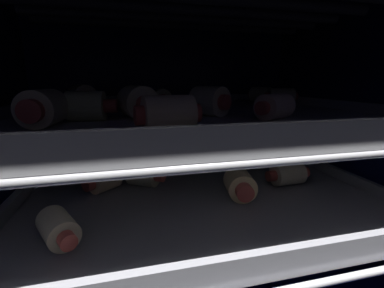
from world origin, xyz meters
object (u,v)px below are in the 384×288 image
(oven_rack_lower, at_px, (192,192))
(pig_in_blanket_lower_1, at_px, (144,174))
(pig_in_blanket_upper_1, at_px, (43,108))
(pig_in_blanket_upper_10, at_px, (162,98))
(pig_in_blanket_lower_2, at_px, (104,179))
(pig_in_blanket_lower_6, at_px, (178,150))
(baking_tray_lower, at_px, (192,185))
(pig_in_blanket_upper_6, at_px, (281,96))
(pig_in_blanket_upper_0, at_px, (138,102))
(pig_in_blanket_upper_5, at_px, (146,95))
(pig_in_blanket_lower_4, at_px, (240,184))
(pig_in_blanket_upper_2, at_px, (168,114))
(oven_rack_upper, at_px, (192,122))
(pig_in_blanket_lower_0, at_px, (145,162))
(pig_in_blanket_lower_3, at_px, (288,174))
(pig_in_blanket_lower_7, at_px, (58,228))
(pig_in_blanket_lower_5, at_px, (251,151))
(heating_element, at_px, (192,9))
(pig_in_blanket_upper_7, at_px, (261,95))
(pig_in_blanket_lower_8, at_px, (124,153))
(baking_tray_upper, at_px, (192,115))
(pig_in_blanket_upper_9, at_px, (86,106))
(pig_in_blanket_upper_3, at_px, (83,96))
(pig_in_blanket_upper_8, at_px, (275,107))
(pig_in_blanket_upper_4, at_px, (209,101))

(oven_rack_lower, bearing_deg, pig_in_blanket_lower_1, 175.59)
(pig_in_blanket_upper_1, distance_m, pig_in_blanket_upper_10, 0.19)
(pig_in_blanket_lower_2, xyz_separation_m, pig_in_blanket_lower_6, (0.12, 0.11, 0.00))
(baking_tray_lower, xyz_separation_m, pig_in_blanket_upper_6, (0.18, 0.07, 0.12))
(pig_in_blanket_upper_0, distance_m, pig_in_blanket_upper_5, 0.19)
(pig_in_blanket_lower_4, xyz_separation_m, pig_in_blanket_upper_2, (-0.10, -0.08, 0.10))
(oven_rack_upper, bearing_deg, pig_in_blanket_lower_0, 135.69)
(pig_in_blanket_lower_3, height_order, pig_in_blanket_lower_7, pig_in_blanket_lower_3)
(pig_in_blanket_lower_0, height_order, pig_in_blanket_upper_1, pig_in_blanket_upper_1)
(oven_rack_lower, bearing_deg, pig_in_blanket_lower_5, 32.32)
(heating_element, distance_m, pig_in_blanket_lower_2, 0.24)
(oven_rack_upper, bearing_deg, pig_in_blanket_upper_6, 22.81)
(pig_in_blanket_upper_2, height_order, pig_in_blanket_upper_7, same)
(heating_element, xyz_separation_m, baking_tray_lower, (0.00, 0.00, -0.23))
(baking_tray_lower, height_order, pig_in_blanket_lower_8, pig_in_blanket_lower_8)
(pig_in_blanket_lower_8, height_order, oven_rack_upper, oven_rack_upper)
(oven_rack_lower, xyz_separation_m, pig_in_blanket_upper_1, (-0.15, -0.08, 0.13))
(pig_in_blanket_lower_5, xyz_separation_m, baking_tray_upper, (-0.13, -0.08, 0.08))
(heating_element, relative_size, pig_in_blanket_lower_7, 6.76)
(pig_in_blanket_upper_5, bearing_deg, pig_in_blanket_lower_2, -117.58)
(oven_rack_lower, xyz_separation_m, pig_in_blanket_lower_4, (0.04, -0.06, 0.03))
(baking_tray_lower, height_order, pig_in_blanket_upper_9, pig_in_blanket_upper_9)
(pig_in_blanket_upper_9, bearing_deg, pig_in_blanket_lower_3, 4.61)
(baking_tray_lower, distance_m, pig_in_blanket_lower_6, 0.12)
(heating_element, height_order, pig_in_blanket_upper_3, heating_element)
(pig_in_blanket_lower_5, bearing_deg, oven_rack_lower, -147.68)
(pig_in_blanket_upper_8, bearing_deg, pig_in_blanket_upper_2, -158.17)
(pig_in_blanket_lower_5, xyz_separation_m, pig_in_blanket_upper_9, (-0.25, -0.14, 0.10))
(pig_in_blanket_lower_0, distance_m, pig_in_blanket_upper_6, 0.26)
(pig_in_blanket_upper_7, bearing_deg, pig_in_blanket_upper_3, -175.04)
(pig_in_blanket_lower_3, bearing_deg, pig_in_blanket_upper_3, 155.68)
(pig_in_blanket_lower_4, distance_m, pig_in_blanket_upper_2, 0.16)
(heating_element, relative_size, baking_tray_lower, 0.95)
(pig_in_blanket_upper_8, distance_m, pig_in_blanket_upper_10, 0.18)
(pig_in_blanket_lower_4, height_order, pig_in_blanket_upper_7, pig_in_blanket_upper_7)
(pig_in_blanket_lower_6, relative_size, pig_in_blanket_upper_8, 0.90)
(pig_in_blanket_upper_1, distance_m, pig_in_blanket_upper_2, 0.11)
(pig_in_blanket_lower_4, height_order, pig_in_blanket_upper_2, pig_in_blanket_upper_2)
(pig_in_blanket_upper_3, bearing_deg, pig_in_blanket_lower_0, -15.60)
(pig_in_blanket_upper_0, bearing_deg, pig_in_blanket_upper_5, 83.00)
(baking_tray_lower, relative_size, pig_in_blanket_upper_5, 8.18)
(pig_in_blanket_lower_4, bearing_deg, pig_in_blanket_lower_7, -166.15)
(oven_rack_upper, bearing_deg, pig_in_blanket_upper_3, 150.23)
(pig_in_blanket_lower_4, height_order, pig_in_blanket_upper_1, pig_in_blanket_upper_1)
(oven_rack_lower, height_order, baking_tray_upper, baking_tray_upper)
(pig_in_blanket_lower_5, relative_size, pig_in_blanket_lower_6, 1.12)
(pig_in_blanket_upper_4, bearing_deg, pig_in_blanket_upper_0, -177.09)
(pig_in_blanket_lower_7, height_order, baking_tray_upper, baking_tray_upper)
(pig_in_blanket_lower_6, xyz_separation_m, oven_rack_upper, (-0.00, -0.12, 0.07))
(pig_in_blanket_lower_4, relative_size, pig_in_blanket_upper_1, 1.06)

